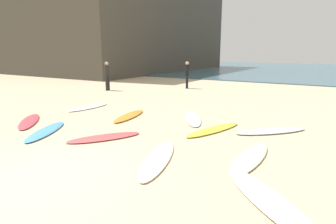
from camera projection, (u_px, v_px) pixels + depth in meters
The scene contains 16 objects.
ground_plane at pixel (36, 179), 5.17m from camera, with size 120.00×120.00×0.00m, color #C6B28E.
ocean_water at pixel (303, 69), 37.29m from camera, with size 120.00×40.00×0.08m, color #426675.
coastal_headland at pixel (104, 29), 37.77m from camera, with size 23.91×25.94×10.67m, color #474238.
surfboard_0 at pixel (104, 137), 7.56m from camera, with size 0.58×2.01×0.07m, color #E05353.
surfboard_1 at pixel (193, 118), 9.80m from camera, with size 0.54×2.49×0.06m, color white.
surfboard_2 at pixel (158, 158), 6.07m from camera, with size 0.53×2.41×0.06m, color #F5E4BE.
surfboard_3 at pixel (129, 116), 10.08m from camera, with size 0.52×2.14×0.08m, color orange.
surfboard_4 at pixel (89, 107), 11.67m from camera, with size 0.56×2.05×0.06m, color white.
surfboard_5 at pixel (46, 131), 8.15m from camera, with size 0.54×2.19×0.07m, color #4B97D9.
surfboard_6 at pixel (214, 130), 8.31m from camera, with size 0.49×2.33×0.07m, color yellow.
surfboard_7 at pixel (269, 200), 4.35m from camera, with size 0.58×2.49×0.08m, color silver.
surfboard_8 at pixel (29, 121), 9.31m from camera, with size 0.52×2.26×0.07m, color #D34452.
surfboard_9 at pixel (271, 131), 8.16m from camera, with size 0.57×2.28×0.08m, color white.
surfboard_10 at pixel (250, 158), 6.11m from camera, with size 0.53×2.23×0.07m, color #EAEEBD.
beachgoer_near at pixel (107, 75), 16.86m from camera, with size 0.32×0.34×1.74m.
beachgoer_far at pixel (187, 73), 17.80m from camera, with size 0.39×0.39×1.73m.
Camera 1 is at (4.64, -2.73, 2.32)m, focal length 29.55 mm.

